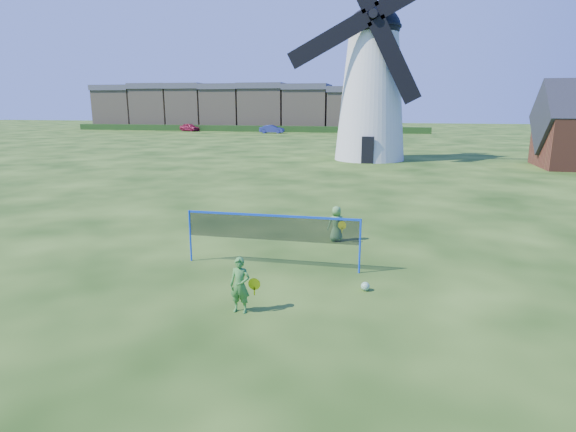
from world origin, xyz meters
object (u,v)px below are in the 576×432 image
(car_left, at_px, (190,127))
(car_right, at_px, (272,129))
(windmill, at_px, (372,85))
(play_ball, at_px, (365,286))
(badminton_net, at_px, (272,229))
(player_boy, at_px, (336,224))
(player_girl, at_px, (240,285))

(car_left, xyz_separation_m, car_right, (15.33, -2.78, -0.01))
(windmill, distance_m, play_ball, 29.81)
(windmill, distance_m, car_left, 49.19)
(play_ball, relative_size, car_right, 0.06)
(play_ball, xyz_separation_m, car_left, (-33.69, 65.83, 0.55))
(badminton_net, bearing_deg, car_left, 115.60)
(play_ball, height_order, car_left, car_left)
(player_boy, bearing_deg, badminton_net, 41.39)
(badminton_net, distance_m, play_ball, 3.18)
(badminton_net, distance_m, car_left, 71.61)
(player_girl, xyz_separation_m, car_right, (-15.67, 64.92, 0.01))
(player_girl, bearing_deg, badminton_net, 94.45)
(car_left, distance_m, car_right, 15.58)
(badminton_net, xyz_separation_m, play_ball, (2.74, -1.25, -1.03))
(player_boy, bearing_deg, windmill, -111.80)
(badminton_net, relative_size, car_left, 1.31)
(play_ball, height_order, car_right, car_right)
(windmill, relative_size, badminton_net, 3.51)
(car_left, bearing_deg, player_girl, -130.40)
(player_boy, relative_size, car_left, 0.32)
(windmill, relative_size, player_boy, 14.57)
(windmill, bearing_deg, player_girl, -92.49)
(badminton_net, xyz_separation_m, player_boy, (1.51, 3.01, -0.53))
(car_right, bearing_deg, play_ball, -165.35)
(player_boy, xyz_separation_m, car_right, (-17.12, 58.79, 0.04))
(play_ball, bearing_deg, badminton_net, 155.51)
(car_left, bearing_deg, car_right, -75.28)
(badminton_net, relative_size, car_right, 1.28)
(play_ball, distance_m, car_left, 73.95)
(badminton_net, height_order, play_ball, badminton_net)
(windmill, height_order, badminton_net, windmill)
(windmill, height_order, play_ball, windmill)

